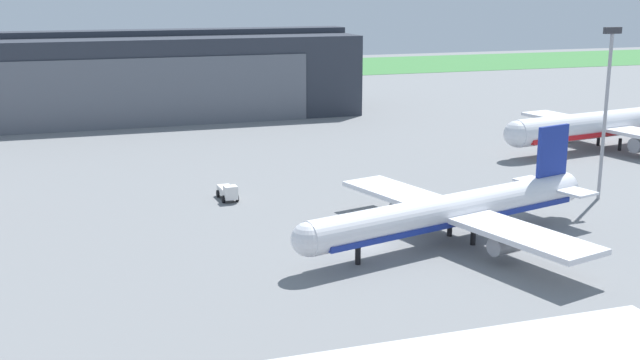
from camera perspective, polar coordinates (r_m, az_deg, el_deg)
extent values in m
plane|color=slate|center=(83.60, 3.16, -4.78)|extent=(440.00, 440.00, 0.00)
cube|color=#407E40|center=(256.67, -11.85, 7.58)|extent=(440.00, 56.00, 0.08)
cube|color=#2D333D|center=(169.11, -15.38, 7.11)|extent=(103.11, 28.18, 16.63)
cube|color=slate|center=(155.19, -15.03, 5.95)|extent=(78.37, 0.30, 13.31)
cube|color=#2D333D|center=(168.38, -15.58, 10.12)|extent=(103.11, 6.76, 1.20)
cylinder|color=white|center=(84.71, 9.50, -2.14)|extent=(35.74, 12.63, 3.44)
sphere|color=white|center=(74.07, -0.86, -4.28)|extent=(3.30, 3.30, 3.30)
sphere|color=white|center=(97.54, 17.32, -0.46)|extent=(2.68, 2.68, 2.68)
cube|color=navy|center=(84.97, 9.47, -2.75)|extent=(32.97, 11.92, 0.60)
cube|color=navy|center=(94.36, 16.40, 2.03)|extent=(4.63, 1.60, 5.85)
cube|color=white|center=(97.47, 15.34, -0.13)|extent=(4.38, 5.49, 0.28)
cube|color=white|center=(94.24, 17.71, -0.77)|extent=(4.38, 5.49, 0.28)
cube|color=white|center=(91.85, 5.99, -1.04)|extent=(9.76, 17.17, 0.56)
cube|color=white|center=(79.26, 14.31, -3.82)|extent=(9.76, 17.17, 0.56)
cylinder|color=gray|center=(90.72, 6.10, -2.05)|extent=(3.65, 2.67, 1.89)
cylinder|color=gray|center=(79.90, 13.18, -4.55)|extent=(3.65, 2.67, 1.89)
cylinder|color=black|center=(78.02, 2.74, -5.42)|extent=(0.56, 0.56, 1.91)
cylinder|color=black|center=(87.67, 9.32, -3.40)|extent=(0.56, 0.56, 1.91)
cylinder|color=black|center=(85.19, 10.96, -3.99)|extent=(0.56, 0.56, 1.91)
cylinder|color=silver|center=(140.41, 19.78, 3.81)|extent=(38.11, 10.82, 4.39)
sphere|color=silver|center=(127.09, 14.00, 3.24)|extent=(4.22, 4.22, 4.22)
cube|color=red|center=(140.61, 19.74, 3.33)|extent=(35.13, 10.34, 0.77)
cube|color=silver|center=(147.36, 17.27, 4.23)|extent=(8.77, 17.12, 0.56)
cylinder|color=gray|center=(146.14, 17.37, 3.54)|extent=(4.53, 3.10, 2.42)
cylinder|color=black|center=(131.79, 15.89, 2.07)|extent=(0.56, 0.56, 2.02)
cylinder|color=black|center=(143.58, 19.41, 2.75)|extent=(0.56, 0.56, 2.02)
cylinder|color=black|center=(140.59, 20.78, 2.41)|extent=(0.56, 0.56, 2.02)
cube|color=white|center=(100.26, -6.46, -0.90)|extent=(1.67, 1.55, 1.69)
cube|color=white|center=(102.61, -6.79, -0.76)|extent=(1.75, 3.40, 1.01)
cylinder|color=black|center=(100.48, -6.97, -1.38)|extent=(0.30, 0.95, 0.94)
cylinder|color=black|center=(100.90, -5.98, -1.29)|extent=(0.30, 0.95, 0.94)
cylinder|color=black|center=(103.19, -7.36, -0.99)|extent=(0.30, 0.95, 0.94)
cylinder|color=black|center=(103.60, -6.40, -0.90)|extent=(0.30, 0.95, 0.94)
cylinder|color=#99999E|center=(105.74, 19.83, 4.20)|extent=(0.44, 0.44, 20.92)
cube|color=#333338|center=(104.63, 20.32, 10.07)|extent=(2.40, 0.50, 0.80)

